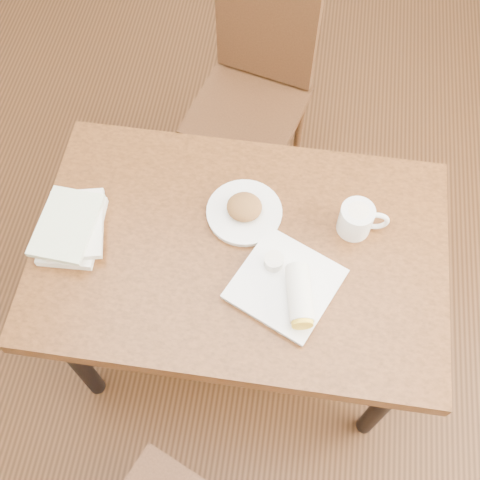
# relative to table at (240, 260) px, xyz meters

# --- Properties ---
(ground) EXTENTS (4.00, 5.00, 0.01)m
(ground) POSITION_rel_table_xyz_m (0.00, 0.00, -0.67)
(ground) COLOR #472814
(ground) RESTS_ON ground
(room_walls) EXTENTS (4.02, 5.02, 2.80)m
(room_walls) POSITION_rel_table_xyz_m (0.00, 0.00, 0.97)
(room_walls) COLOR beige
(room_walls) RESTS_ON ground
(table) EXTENTS (1.24, 0.80, 0.75)m
(table) POSITION_rel_table_xyz_m (0.00, 0.00, 0.00)
(table) COLOR brown
(table) RESTS_ON ground
(chair_far) EXTENTS (0.51, 0.51, 0.95)m
(chair_far) POSITION_rel_table_xyz_m (-0.06, 0.84, -0.12)
(chair_far) COLOR #442713
(chair_far) RESTS_ON ground
(plate_scone) EXTENTS (0.23, 0.23, 0.07)m
(plate_scone) POSITION_rel_table_xyz_m (-0.00, 0.12, 0.11)
(plate_scone) COLOR white
(plate_scone) RESTS_ON table
(coffee_mug) EXTENTS (0.15, 0.10, 0.10)m
(coffee_mug) POSITION_rel_table_xyz_m (0.34, 0.12, 0.14)
(coffee_mug) COLOR white
(coffee_mug) RESTS_ON table
(plate_burrito) EXTENTS (0.36, 0.36, 0.09)m
(plate_burrito) POSITION_rel_table_xyz_m (0.16, -0.12, 0.11)
(plate_burrito) COLOR white
(plate_burrito) RESTS_ON table
(book_stack) EXTENTS (0.21, 0.27, 0.06)m
(book_stack) POSITION_rel_table_xyz_m (-0.51, -0.02, 0.12)
(book_stack) COLOR white
(book_stack) RESTS_ON table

